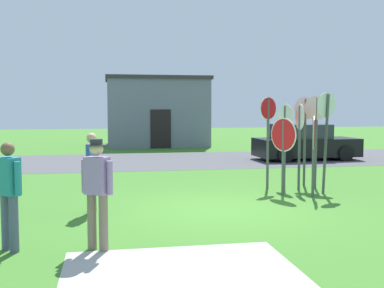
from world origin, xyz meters
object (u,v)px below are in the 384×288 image
object	(u,v)px
stop_sign_low_front	(268,128)
person_near_signs	(92,168)
stop_sign_leaning_left	(326,126)
stop_sign_rear_left	(300,131)
person_in_blue	(9,190)
stop_sign_far_back	(285,130)
person_on_left	(97,188)
stop_sign_nearest	(316,126)
stop_sign_center_cluster	(314,141)
stop_sign_rear_right	(305,127)
stop_sign_tallest	(283,143)
parked_car_on_street	(305,143)

from	to	relation	value
stop_sign_low_front	person_near_signs	xyz separation A→B (m)	(-4.64, -2.25, -0.71)
stop_sign_leaning_left	person_near_signs	size ratio (longest dim) A/B	1.54
stop_sign_rear_left	stop_sign_leaning_left	world-z (taller)	stop_sign_leaning_left
stop_sign_leaning_left	person_in_blue	xyz separation A→B (m)	(-7.00, -3.66, -0.78)
stop_sign_rear_left	stop_sign_leaning_left	bearing A→B (deg)	-61.80
stop_sign_far_back	person_on_left	world-z (taller)	stop_sign_far_back
person_on_left	stop_sign_nearest	bearing A→B (deg)	39.28
person_in_blue	person_on_left	bearing A→B (deg)	-8.33
stop_sign_rear_left	stop_sign_low_front	bearing A→B (deg)	159.08
stop_sign_rear_left	stop_sign_low_front	size ratio (longest dim) A/B	0.93
person_in_blue	person_near_signs	bearing A→B (deg)	64.23
stop_sign_center_cluster	stop_sign_nearest	bearing A→B (deg)	62.83
stop_sign_rear_left	stop_sign_center_cluster	world-z (taller)	stop_sign_rear_left
stop_sign_rear_right	person_on_left	world-z (taller)	stop_sign_rear_right
person_near_signs	person_in_blue	world-z (taller)	same
stop_sign_far_back	stop_sign_tallest	xyz separation A→B (m)	(-0.50, -1.17, -0.24)
stop_sign_low_front	person_in_blue	world-z (taller)	stop_sign_low_front
stop_sign_leaning_left	stop_sign_tallest	distance (m)	1.20
stop_sign_center_cluster	stop_sign_rear_right	distance (m)	1.79
stop_sign_center_cluster	stop_sign_leaning_left	bearing A→B (deg)	35.60
stop_sign_center_cluster	stop_sign_rear_right	bearing A→B (deg)	73.30
stop_sign_tallest	person_near_signs	distance (m)	4.86
person_on_left	stop_sign_rear_right	bearing A→B (deg)	42.41
stop_sign_rear_left	stop_sign_nearest	distance (m)	0.60
stop_sign_low_front	stop_sign_nearest	bearing A→B (deg)	-5.05
stop_sign_tallest	person_in_blue	bearing A→B (deg)	-147.95
stop_sign_rear_right	person_in_blue	world-z (taller)	stop_sign_rear_right
stop_sign_rear_left	parked_car_on_street	bearing A→B (deg)	65.11
stop_sign_far_back	person_near_signs	bearing A→B (deg)	-155.21
stop_sign_far_back	stop_sign_tallest	bearing A→B (deg)	-113.18
stop_sign_low_front	stop_sign_nearest	size ratio (longest dim) A/B	0.99
person_near_signs	person_in_blue	distance (m)	2.72
stop_sign_rear_right	stop_sign_tallest	size ratio (longest dim) A/B	1.28
parked_car_on_street	stop_sign_rear_left	xyz separation A→B (m)	(-3.18, -6.86, 0.88)
stop_sign_far_back	person_in_blue	size ratio (longest dim) A/B	1.37
stop_sign_center_cluster	person_on_left	world-z (taller)	stop_sign_center_cluster
person_near_signs	stop_sign_far_back	bearing A→B (deg)	24.79
stop_sign_center_cluster	person_in_blue	bearing A→B (deg)	-153.08
stop_sign_center_cluster	person_near_signs	size ratio (longest dim) A/B	1.20
stop_sign_nearest	person_on_left	bearing A→B (deg)	-140.72
person_near_signs	person_in_blue	xyz separation A→B (m)	(-1.18, -2.45, 0.00)
person_in_blue	parked_car_on_street	bearing A→B (deg)	48.97
parked_car_on_street	stop_sign_tallest	size ratio (longest dim) A/B	2.22
stop_sign_nearest	person_near_signs	xyz separation A→B (m)	(-5.98, -2.13, -0.75)
stop_sign_nearest	stop_sign_far_back	size ratio (longest dim) A/B	1.10
stop_sign_nearest	stop_sign_rear_right	distance (m)	0.45
stop_sign_rear_left	stop_sign_far_back	world-z (taller)	stop_sign_rear_left
person_on_left	stop_sign_tallest	bearing A→B (deg)	40.49
stop_sign_far_back	person_in_blue	distance (m)	8.02
stop_sign_rear_left	stop_sign_nearest	size ratio (longest dim) A/B	0.91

